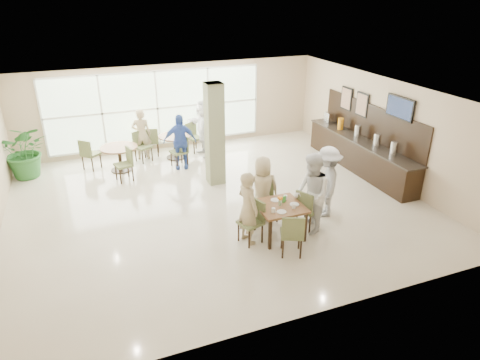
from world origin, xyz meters
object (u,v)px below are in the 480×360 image
object	(u,v)px
teen_far	(263,189)
adult_b	(204,128)
teen_right	(311,194)
potted_plant	(25,151)
adult_standing	(142,134)
main_table	(280,209)
teen_left	(248,208)
teen_standing	(327,182)
buffet_counter	(360,152)
adult_a	(180,142)
round_table_left	(119,152)
round_table_right	(175,141)

from	to	relation	value
teen_far	adult_b	distance (m)	4.55
teen_far	teen_right	xyz separation A→B (m)	(0.77, -0.89, 0.14)
potted_plant	adult_standing	size ratio (longest dim) A/B	0.97
main_table	teen_left	distance (m)	0.75
teen_standing	adult_b	distance (m)	5.14
buffet_counter	adult_a	size ratio (longest dim) A/B	2.82
teen_right	teen_standing	bearing A→B (deg)	139.10
teen_left	teen_far	bearing A→B (deg)	-55.77
round_table_left	buffet_counter	size ratio (longest dim) A/B	0.23
teen_right	adult_standing	world-z (taller)	teen_right
teen_left	adult_a	world-z (taller)	adult_a
teen_standing	adult_b	bearing A→B (deg)	-137.69
buffet_counter	teen_standing	size ratio (longest dim) A/B	2.73
teen_left	teen_right	size ratio (longest dim) A/B	0.89
buffet_counter	teen_right	xyz separation A→B (m)	(-3.16, -2.58, 0.36)
round_table_left	round_table_right	world-z (taller)	same
buffet_counter	adult_standing	distance (m)	6.73
adult_b	teen_far	bearing A→B (deg)	-7.20
adult_b	round_table_right	bearing A→B (deg)	-103.19
buffet_counter	potted_plant	distance (m)	9.68
buffet_counter	adult_standing	xyz separation A→B (m)	(-5.89, 3.24, 0.26)
potted_plant	adult_b	world-z (taller)	adult_b
potted_plant	teen_left	distance (m)	7.16
round_table_right	adult_b	world-z (taller)	adult_b
teen_left	adult_a	distance (m)	4.58
teen_left	teen_right	world-z (taller)	teen_right
main_table	teen_right	world-z (taller)	teen_right
main_table	teen_far	world-z (taller)	teen_far
teen_right	teen_standing	xyz separation A→B (m)	(0.72, 0.53, -0.06)
main_table	round_table_left	size ratio (longest dim) A/B	0.91
round_table_left	adult_b	bearing A→B (deg)	7.08
potted_plant	teen_far	size ratio (longest dim) A/B	1.02
adult_a	round_table_left	bearing A→B (deg)	177.49
adult_b	potted_plant	bearing A→B (deg)	-99.16
teen_right	adult_standing	distance (m)	6.43
round_table_right	buffet_counter	world-z (taller)	buffet_counter
teen_left	adult_a	bearing A→B (deg)	-10.71
round_table_right	buffet_counter	size ratio (longest dim) A/B	0.22
buffet_counter	adult_standing	size ratio (longest dim) A/B	2.88
teen_left	adult_standing	bearing A→B (deg)	-2.34
round_table_left	adult_a	xyz separation A→B (m)	(1.74, -0.44, 0.26)
teen_left	teen_standing	distance (m)	2.23
adult_a	teen_right	bearing A→B (deg)	-57.23
main_table	teen_left	xyz separation A→B (m)	(-0.73, 0.04, 0.15)
potted_plant	round_table_left	bearing A→B (deg)	-11.11
teen_left	adult_b	distance (m)	5.39
teen_right	adult_b	distance (m)	5.49
round_table_left	buffet_counter	distance (m)	7.15
round_table_left	teen_right	world-z (taller)	teen_right
main_table	teen_far	xyz separation A→B (m)	(-0.03, 0.84, 0.12)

